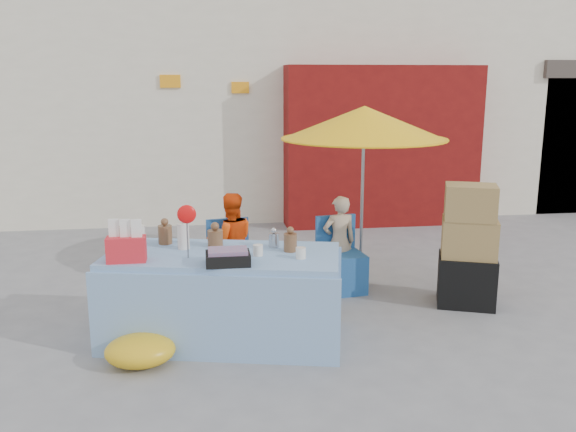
{
  "coord_description": "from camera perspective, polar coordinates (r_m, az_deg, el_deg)",
  "views": [
    {
      "loc": [
        -0.73,
        -5.49,
        2.39
      ],
      "look_at": [
        0.13,
        0.6,
        1.0
      ],
      "focal_mm": 38.0,
      "sensor_mm": 36.0,
      "label": 1
    }
  ],
  "objects": [
    {
      "name": "market_table",
      "position": [
        5.73,
        -6.13,
        -7.37
      ],
      "size": [
        2.34,
        1.47,
        1.31
      ],
      "rotation": [
        0.0,
        0.0,
        -0.22
      ],
      "color": "#7CA1C7",
      "rests_on": "ground"
    },
    {
      "name": "vendor_beige",
      "position": [
        7.07,
        4.8,
        -2.44
      ],
      "size": [
        0.43,
        0.31,
        1.09
      ],
      "primitive_type": "imported",
      "rotation": [
        0.0,
        0.0,
        3.28
      ],
      "color": "tan",
      "rests_on": "ground"
    },
    {
      "name": "ground",
      "position": [
        6.04,
        -0.39,
        -10.6
      ],
      "size": [
        80.0,
        80.0,
        0.0
      ],
      "primitive_type": "plane",
      "color": "slate",
      "rests_on": "ground"
    },
    {
      "name": "umbrella",
      "position": [
        7.06,
        7.14,
        8.59
      ],
      "size": [
        1.9,
        1.9,
        2.09
      ],
      "color": "gray",
      "rests_on": "ground"
    },
    {
      "name": "tarp_bundle",
      "position": [
        5.44,
        -13.66,
        -12.13
      ],
      "size": [
        0.62,
        0.51,
        0.27
      ],
      "primitive_type": "ellipsoid",
      "rotation": [
        0.0,
        0.0,
        0.06
      ],
      "color": "gold",
      "rests_on": "ground"
    },
    {
      "name": "box_stack",
      "position": [
        6.77,
        16.5,
        -3.09
      ],
      "size": [
        0.73,
        0.66,
        1.32
      ],
      "rotation": [
        0.0,
        0.0,
        -0.36
      ],
      "color": "black",
      "rests_on": "ground"
    },
    {
      "name": "backdrop",
      "position": [
        13.09,
        -2.65,
        15.84
      ],
      "size": [
        14.0,
        8.0,
        7.8
      ],
      "color": "silver",
      "rests_on": "ground"
    },
    {
      "name": "chair_right",
      "position": [
        7.03,
        4.99,
        -5.0
      ],
      "size": [
        0.54,
        0.53,
        0.85
      ],
      "rotation": [
        0.0,
        0.0,
        0.14
      ],
      "color": "#205294",
      "rests_on": "ground"
    },
    {
      "name": "vendor_orange",
      "position": [
        6.9,
        -5.38,
        -2.56
      ],
      "size": [
        0.62,
        0.51,
        1.15
      ],
      "primitive_type": "imported",
      "rotation": [
        0.0,
        0.0,
        3.28
      ],
      "color": "#FD4B0D",
      "rests_on": "ground"
    },
    {
      "name": "chair_left",
      "position": [
        6.86,
        -5.28,
        -5.44
      ],
      "size": [
        0.54,
        0.53,
        0.85
      ],
      "rotation": [
        0.0,
        0.0,
        0.14
      ],
      "color": "#205294",
      "rests_on": "ground"
    }
  ]
}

